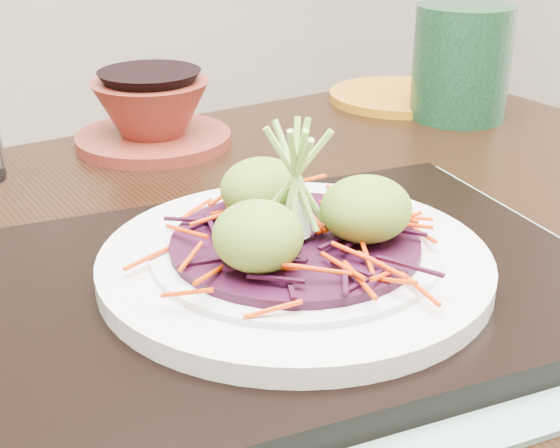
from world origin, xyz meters
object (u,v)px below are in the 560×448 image
dining_table (248,347)px  green_jar (461,63)px  serving_tray (295,284)px  terracotta_bowl_set (152,117)px  white_plate (295,261)px  yellow_plate (398,96)px

dining_table → green_jar: 0.47m
serving_tray → terracotta_bowl_set: bearing=90.9°
white_plate → green_jar: (0.41, 0.28, 0.04)m
serving_tray → yellow_plate: size_ratio=2.28×
terracotta_bowl_set → white_plate: bearing=-97.4°
white_plate → terracotta_bowl_set: bearing=82.6°
dining_table → yellow_plate: 0.50m
white_plate → green_jar: bearing=34.5°
terracotta_bowl_set → yellow_plate: size_ratio=1.17×
terracotta_bowl_set → yellow_plate: 0.35m
green_jar → yellow_plate: bearing=97.5°
serving_tray → green_jar: (0.41, 0.28, 0.05)m
green_jar → dining_table: bearing=-154.1°
serving_tray → white_plate: bearing=-81.7°
green_jar → white_plate: bearing=-145.5°
white_plate → terracotta_bowl_set: terracotta_bowl_set is taller
dining_table → green_jar: green_jar is taller
terracotta_bowl_set → serving_tray: bearing=-97.4°
serving_tray → terracotta_bowl_set: size_ratio=1.95×
terracotta_bowl_set → green_jar: bearing=-14.3°
dining_table → white_plate: (-0.01, -0.09, 0.12)m
dining_table → serving_tray: size_ratio=2.69×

